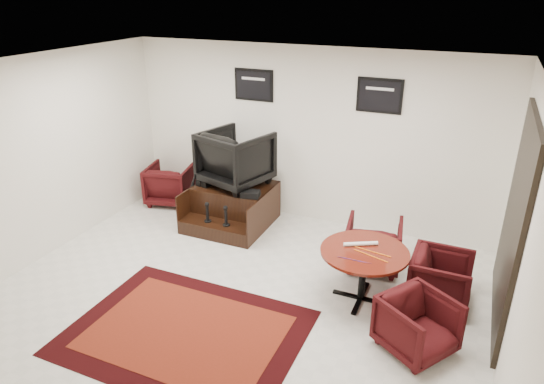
{
  "coord_description": "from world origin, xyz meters",
  "views": [
    {
      "loc": [
        2.45,
        -4.49,
        3.62
      ],
      "look_at": [
        0.1,
        0.9,
        1.09
      ],
      "focal_mm": 32.0,
      "sensor_mm": 36.0,
      "label": 1
    }
  ],
  "objects": [
    {
      "name": "ground",
      "position": [
        0.0,
        0.0,
        0.0
      ],
      "size": [
        6.0,
        6.0,
        0.0
      ],
      "primitive_type": "plane",
      "color": "silver",
      "rests_on": "ground"
    },
    {
      "name": "room_shell",
      "position": [
        0.41,
        0.12,
        1.79
      ],
      "size": [
        6.02,
        5.02,
        2.81
      ],
      "color": "white",
      "rests_on": "ground"
    },
    {
      "name": "area_rug",
      "position": [
        -0.2,
        -0.84,
        0.01
      ],
      "size": [
        2.58,
        1.93,
        0.01
      ],
      "color": "black",
      "rests_on": "ground"
    },
    {
      "name": "shine_podium",
      "position": [
        -0.99,
        1.83,
        0.29
      ],
      "size": [
        1.23,
        1.26,
        0.63
      ],
      "color": "black",
      "rests_on": "ground"
    },
    {
      "name": "shine_chair",
      "position": [
        -0.99,
        1.96,
        1.12
      ],
      "size": [
        1.16,
        1.12,
        0.98
      ],
      "primitive_type": "imported",
      "rotation": [
        0.0,
        0.0,
        2.86
      ],
      "color": "black",
      "rests_on": "shine_podium"
    },
    {
      "name": "shoes_pair",
      "position": [
        -1.43,
        1.74,
        0.68
      ],
      "size": [
        0.26,
        0.3,
        0.1
      ],
      "color": "black",
      "rests_on": "shine_podium"
    },
    {
      "name": "polish_kit",
      "position": [
        -0.55,
        1.58,
        0.68
      ],
      "size": [
        0.31,
        0.24,
        0.1
      ],
      "primitive_type": "cube",
      "rotation": [
        0.0,
        0.0,
        0.19
      ],
      "color": "black",
      "rests_on": "shine_podium"
    },
    {
      "name": "umbrella_black",
      "position": [
        -1.67,
        1.61,
        0.44
      ],
      "size": [
        0.32,
        0.12,
        0.87
      ],
      "primitive_type": null,
      "color": "black",
      "rests_on": "ground"
    },
    {
      "name": "umbrella_hooked",
      "position": [
        -1.7,
        1.85,
        0.44
      ],
      "size": [
        0.33,
        0.12,
        0.89
      ],
      "primitive_type": null,
      "color": "black",
      "rests_on": "ground"
    },
    {
      "name": "armchair_side",
      "position": [
        -2.39,
        2.09,
        0.39
      ],
      "size": [
        0.89,
        0.86,
        0.77
      ],
      "primitive_type": "imported",
      "rotation": [
        0.0,
        0.0,
        3.38
      ],
      "color": "black",
      "rests_on": "ground"
    },
    {
      "name": "meeting_table",
      "position": [
        1.46,
        0.57,
        0.61
      ],
      "size": [
        1.06,
        1.06,
        0.69
      ],
      "color": "#4C110A",
      "rests_on": "ground"
    },
    {
      "name": "table_chair_back",
      "position": [
        1.4,
        1.4,
        0.37
      ],
      "size": [
        0.82,
        0.78,
        0.75
      ],
      "primitive_type": "imported",
      "rotation": [
        0.0,
        0.0,
        3.29
      ],
      "color": "black",
      "rests_on": "ground"
    },
    {
      "name": "table_chair_window",
      "position": [
        2.34,
        0.9,
        0.36
      ],
      "size": [
        0.66,
        0.71,
        0.72
      ],
      "primitive_type": "imported",
      "rotation": [
        0.0,
        0.0,
        1.56
      ],
      "color": "black",
      "rests_on": "ground"
    },
    {
      "name": "table_chair_corner",
      "position": [
        2.21,
        -0.09,
        0.35
      ],
      "size": [
        0.91,
        0.92,
        0.7
      ],
      "primitive_type": "imported",
      "rotation": [
        0.0,
        0.0,
        0.98
      ],
      "color": "black",
      "rests_on": "ground"
    },
    {
      "name": "paper_roll",
      "position": [
        1.38,
        0.67,
        0.72
      ],
      "size": [
        0.39,
        0.24,
        0.05
      ],
      "primitive_type": "cylinder",
      "rotation": [
        0.0,
        1.57,
        0.5
      ],
      "color": "white",
      "rests_on": "meeting_table"
    },
    {
      "name": "table_clutter",
      "position": [
        1.52,
        0.47,
        0.7
      ],
      "size": [
        0.57,
        0.32,
        0.01
      ],
      "color": "orange",
      "rests_on": "meeting_table"
    }
  ]
}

